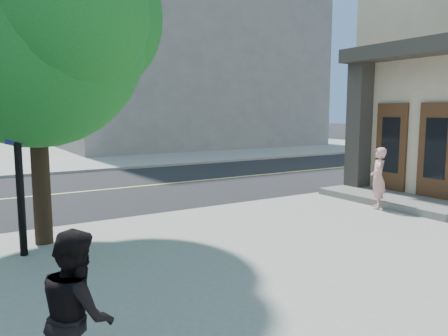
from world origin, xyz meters
TOP-DOWN VIEW (x-y plane):
  - ground at (0.00, 0.00)m, footprint 140.00×140.00m
  - sidewalk_ne at (13.50, 21.50)m, footprint 29.00×25.00m
  - filler_ne at (14.00, 22.00)m, footprint 18.00×16.00m
  - man_on_phone at (8.28, -2.44)m, footprint 0.67×0.66m
  - pedestrian at (0.00, -6.03)m, footprint 0.59×0.75m
  - street_tree at (0.61, -1.10)m, footprint 4.96×4.51m

SIDE VIEW (x-z plane):
  - ground at x=0.00m, z-range 0.00..0.00m
  - sidewalk_ne at x=13.50m, z-range 0.00..0.12m
  - pedestrian at x=0.00m, z-range 0.12..1.62m
  - man_on_phone at x=8.28m, z-range 0.12..1.68m
  - street_tree at x=0.61m, z-range 1.08..7.66m
  - filler_ne at x=14.00m, z-range 0.12..14.12m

